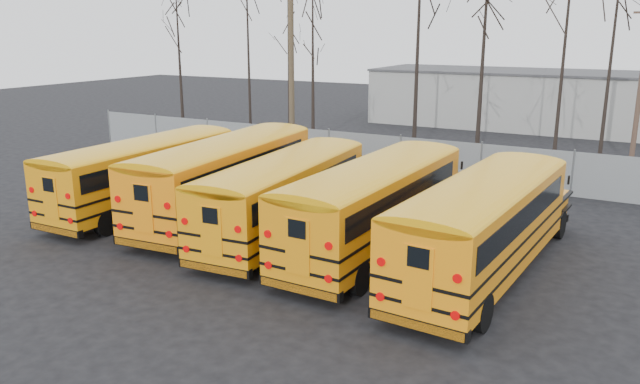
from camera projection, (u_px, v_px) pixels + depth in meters
The scene contains 17 objects.
ground at pixel (266, 248), 20.88m from camera, with size 120.00×120.00×0.00m, color black.
fence at pixel (400, 157), 30.80m from camera, with size 40.00×0.04×2.00m, color gray.
distant_building at pixel (525, 99), 46.58m from camera, with size 22.00×8.00×4.00m, color #9A9A96.
bus_a at pixel (147, 168), 25.04m from camera, with size 2.50×10.50×2.93m.
bus_b at pixel (228, 171), 23.86m from camera, with size 3.48×11.43×3.15m.
bus_c at pixel (287, 189), 21.71m from camera, with size 3.13×10.61×2.93m.
bus_d at pixel (378, 199), 20.22m from camera, with size 2.85×11.00×3.06m.
bus_e at pixel (486, 218), 18.12m from camera, with size 3.24×11.06×3.06m.
utility_pole_left at pixel (291, 63), 35.53m from camera, with size 1.82×0.32×10.23m.
tree_0 at pixel (180, 69), 40.99m from camera, with size 0.26×0.26×9.13m, color black.
tree_1 at pixel (248, 45), 40.11m from camera, with size 0.26×0.26×12.15m, color black.
tree_2 at pixel (289, 63), 38.68m from camera, with size 0.26×0.26×10.07m, color black.
tree_3 at pixel (313, 78), 33.96m from camera, with size 0.26×0.26×9.03m, color black.
tree_4 at pixel (418, 46), 34.41m from camera, with size 0.26×0.26×12.42m, color black.
tree_5 at pixel (483, 54), 31.41m from camera, with size 0.26×0.26×11.75m, color black.
tree_6 at pixel (564, 52), 27.73m from camera, with size 0.26×0.26×12.25m, color black.
tree_7 at pixel (610, 66), 27.73m from camera, with size 0.26×0.26×11.07m, color black.
Camera 1 is at (11.04, -16.42, 7.14)m, focal length 35.00 mm.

